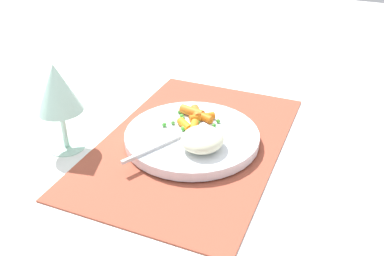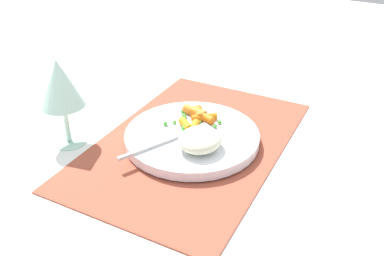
{
  "view_description": "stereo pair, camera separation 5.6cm",
  "coord_description": "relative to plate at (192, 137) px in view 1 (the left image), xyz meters",
  "views": [
    {
      "loc": [
        -0.62,
        -0.26,
        0.44
      ],
      "look_at": [
        0.0,
        0.0,
        0.03
      ],
      "focal_mm": 40.26,
      "sensor_mm": 36.0,
      "label": 1
    },
    {
      "loc": [
        -0.6,
        -0.31,
        0.44
      ],
      "look_at": [
        0.0,
        0.0,
        0.03
      ],
      "focal_mm": 40.26,
      "sensor_mm": 36.0,
      "label": 2
    }
  ],
  "objects": [
    {
      "name": "rice_mound",
      "position": [
        -0.04,
        -0.04,
        0.03
      ],
      "size": [
        0.08,
        0.07,
        0.03
      ],
      "primitive_type": "ellipsoid",
      "color": "beige",
      "rests_on": "plate"
    },
    {
      "name": "wine_glass",
      "position": [
        -0.1,
        0.21,
        0.1
      ],
      "size": [
        0.08,
        0.08,
        0.17
      ],
      "color": "#B2E0CC",
      "rests_on": "ground_plane"
    },
    {
      "name": "fork",
      "position": [
        -0.03,
        0.02,
        0.01
      ],
      "size": [
        0.17,
        0.09,
        0.01
      ],
      "color": "silver",
      "rests_on": "plate"
    },
    {
      "name": "carrot_portion",
      "position": [
        0.04,
        0.01,
        0.02
      ],
      "size": [
        0.09,
        0.08,
        0.02
      ],
      "color": "orange",
      "rests_on": "plate"
    },
    {
      "name": "ground_plane",
      "position": [
        0.0,
        0.0,
        -0.02
      ],
      "size": [
        2.4,
        2.4,
        0.0
      ],
      "primitive_type": "plane",
      "color": "white"
    },
    {
      "name": "placemat",
      "position": [
        0.0,
        0.0,
        -0.01
      ],
      "size": [
        0.49,
        0.32,
        0.01
      ],
      "primitive_type": "cube",
      "color": "#9E4733",
      "rests_on": "ground_plane"
    },
    {
      "name": "pea_scatter",
      "position": [
        0.03,
        0.02,
        0.01
      ],
      "size": [
        0.07,
        0.1,
        0.01
      ],
      "color": "#599235",
      "rests_on": "plate"
    },
    {
      "name": "plate",
      "position": [
        0.0,
        0.0,
        0.0
      ],
      "size": [
        0.25,
        0.25,
        0.02
      ],
      "primitive_type": "cylinder",
      "color": "white",
      "rests_on": "placemat"
    }
  ]
}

